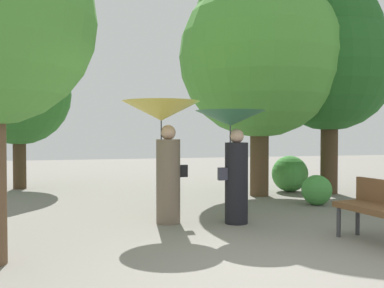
{
  "coord_description": "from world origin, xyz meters",
  "views": [
    {
      "loc": [
        -1.97,
        -4.1,
        1.48
      ],
      "look_at": [
        0.0,
        3.3,
        1.27
      ],
      "focal_mm": 40.74,
      "sensor_mm": 36.0,
      "label": 1
    }
  ],
  "objects_px": {
    "tree_near_right": "(260,45)",
    "tree_mid_right": "(330,57)",
    "person_right": "(233,142)",
    "person_left": "(163,132)",
    "tree_near_left": "(19,86)"
  },
  "relations": [
    {
      "from": "tree_near_left",
      "to": "tree_mid_right",
      "type": "relative_size",
      "value": 0.83
    },
    {
      "from": "person_left",
      "to": "tree_near_right",
      "type": "relative_size",
      "value": 0.35
    },
    {
      "from": "tree_near_right",
      "to": "tree_near_left",
      "type": "bearing_deg",
      "value": 153.67
    },
    {
      "from": "tree_near_right",
      "to": "person_right",
      "type": "bearing_deg",
      "value": -121.33
    },
    {
      "from": "tree_near_right",
      "to": "person_left",
      "type": "bearing_deg",
      "value": -138.2
    },
    {
      "from": "person_left",
      "to": "tree_near_left",
      "type": "distance_m",
      "value": 6.02
    },
    {
      "from": "tree_near_right",
      "to": "tree_mid_right",
      "type": "bearing_deg",
      "value": -3.21
    },
    {
      "from": "person_right",
      "to": "tree_near_right",
      "type": "height_order",
      "value": "tree_near_right"
    },
    {
      "from": "person_left",
      "to": "person_right",
      "type": "xyz_separation_m",
      "value": [
        1.07,
        -0.3,
        -0.16
      ]
    },
    {
      "from": "person_left",
      "to": "tree_near_right",
      "type": "distance_m",
      "value": 4.21
    },
    {
      "from": "tree_near_right",
      "to": "tree_mid_right",
      "type": "xyz_separation_m",
      "value": [
        1.77,
        -0.1,
        -0.21
      ]
    },
    {
      "from": "tree_mid_right",
      "to": "person_right",
      "type": "bearing_deg",
      "value": -142.38
    },
    {
      "from": "person_right",
      "to": "tree_near_right",
      "type": "relative_size",
      "value": 0.33
    },
    {
      "from": "tree_near_left",
      "to": "tree_near_right",
      "type": "bearing_deg",
      "value": -26.33
    },
    {
      "from": "tree_near_left",
      "to": "tree_near_right",
      "type": "height_order",
      "value": "tree_near_right"
    }
  ]
}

